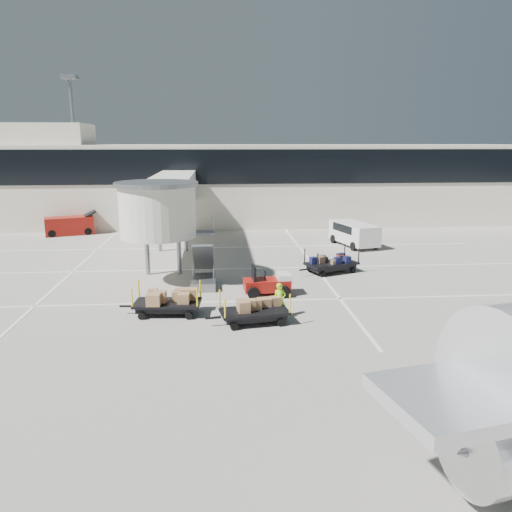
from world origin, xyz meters
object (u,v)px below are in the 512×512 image
object	(u,v)px
box_cart_near	(254,311)
minivan	(353,232)
suitcase_cart	(331,264)
box_cart_far	(167,302)
baggage_tug	(268,284)
belt_loader	(70,226)
ground_worker	(280,300)

from	to	relation	value
box_cart_near	minivan	xyz separation A→B (m)	(9.33, 17.21, 0.52)
suitcase_cart	box_cart_far	world-z (taller)	suitcase_cart
baggage_tug	box_cart_near	bearing A→B (deg)	-108.17
box_cart_near	box_cart_far	bearing A→B (deg)	151.61
suitcase_cart	belt_loader	xyz separation A→B (m)	(-20.68, 15.22, 0.24)
suitcase_cart	belt_loader	size ratio (longest dim) A/B	0.86
box_cart_far	box_cart_near	bearing A→B (deg)	-15.11
minivan	belt_loader	bearing A→B (deg)	149.07
box_cart_near	box_cart_far	xyz separation A→B (m)	(-4.16, 1.45, 0.03)
baggage_tug	ground_worker	xyz separation A→B (m)	(0.19, -3.59, 0.23)
baggage_tug	minivan	world-z (taller)	minivan
baggage_tug	minivan	size ratio (longest dim) A/B	0.50
baggage_tug	belt_loader	distance (m)	25.50
suitcase_cart	box_cart_near	world-z (taller)	suitcase_cart
ground_worker	suitcase_cart	bearing A→B (deg)	57.78
suitcase_cart	minivan	bearing A→B (deg)	43.36
box_cart_near	box_cart_far	distance (m)	4.41
minivan	belt_loader	world-z (taller)	belt_loader
suitcase_cart	minivan	world-z (taller)	minivan
ground_worker	belt_loader	xyz separation A→B (m)	(-16.37, 23.29, -0.02)
ground_worker	belt_loader	world-z (taller)	belt_loader
box_cart_near	belt_loader	size ratio (longest dim) A/B	0.83
box_cart_near	ground_worker	world-z (taller)	ground_worker
suitcase_cart	ground_worker	xyz separation A→B (m)	(-4.31, -8.07, 0.26)
box_cart_far	belt_loader	xyz separation A→B (m)	(-10.93, 22.57, 0.20)
baggage_tug	box_cart_near	world-z (taller)	baggage_tug
suitcase_cart	box_cart_near	distance (m)	10.43
baggage_tug	minivan	distance (m)	15.30
minivan	suitcase_cart	bearing A→B (deg)	-129.30
box_cart_near	belt_loader	world-z (taller)	belt_loader
box_cart_far	minivan	xyz separation A→B (m)	(13.49, 15.75, 0.49)
belt_loader	box_cart_near	bearing A→B (deg)	-76.35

